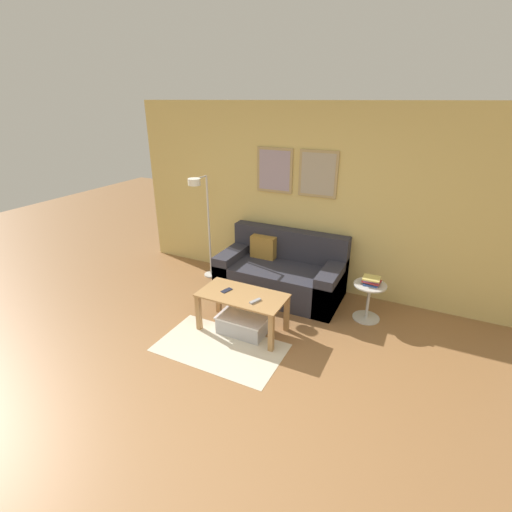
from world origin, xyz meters
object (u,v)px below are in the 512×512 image
(couch, at_px, (281,274))
(storage_bin, at_px, (244,323))
(floor_lamp, at_px, (202,213))
(side_table, at_px, (369,298))
(remote_control, at_px, (255,301))
(book_stack, at_px, (371,280))
(coffee_table, at_px, (242,301))
(cell_phone, at_px, (227,290))

(couch, xyz_separation_m, storage_bin, (-0.02, -1.09, -0.19))
(floor_lamp, distance_m, side_table, 2.55)
(couch, distance_m, remote_control, 1.17)
(storage_bin, distance_m, floor_lamp, 1.79)
(couch, relative_size, book_stack, 7.50)
(side_table, relative_size, book_stack, 2.14)
(storage_bin, distance_m, remote_control, 0.42)
(coffee_table, distance_m, floor_lamp, 1.63)
(book_stack, relative_size, remote_control, 1.51)
(storage_bin, bearing_deg, remote_control, -16.17)
(coffee_table, height_order, remote_control, remote_control)
(couch, xyz_separation_m, book_stack, (1.24, -0.14, 0.23))
(side_table, bearing_deg, coffee_table, -144.69)
(remote_control, bearing_deg, floor_lamp, 165.18)
(floor_lamp, distance_m, remote_control, 1.79)
(storage_bin, distance_m, book_stack, 1.63)
(floor_lamp, height_order, side_table, floor_lamp)
(storage_bin, bearing_deg, side_table, 36.84)
(floor_lamp, bearing_deg, side_table, -0.56)
(coffee_table, distance_m, storage_bin, 0.27)
(storage_bin, xyz_separation_m, book_stack, (1.26, 0.95, 0.42))
(floor_lamp, relative_size, cell_phone, 11.25)
(storage_bin, height_order, side_table, side_table)
(storage_bin, relative_size, floor_lamp, 0.37)
(cell_phone, bearing_deg, couch, 92.72)
(side_table, height_order, remote_control, remote_control)
(storage_bin, relative_size, side_table, 1.20)
(floor_lamp, bearing_deg, remote_control, -36.75)
(book_stack, distance_m, cell_phone, 1.76)
(book_stack, bearing_deg, remote_control, -137.06)
(remote_control, bearing_deg, side_table, 64.69)
(storage_bin, relative_size, remote_control, 3.86)
(couch, relative_size, cell_phone, 12.12)
(couch, bearing_deg, storage_bin, -91.02)
(couch, distance_m, cell_phone, 1.10)
(floor_lamp, xyz_separation_m, book_stack, (2.44, -0.02, -0.52))
(coffee_table, height_order, floor_lamp, floor_lamp)
(floor_lamp, bearing_deg, storage_bin, -39.25)
(side_table, bearing_deg, storage_bin, -143.16)
(couch, distance_m, book_stack, 1.27)
(coffee_table, relative_size, side_table, 2.11)
(floor_lamp, bearing_deg, coffee_table, -39.05)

